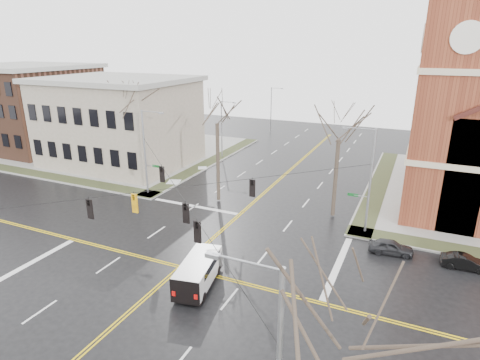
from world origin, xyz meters
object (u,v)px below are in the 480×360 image
at_px(streetlight_north_a, 223,127).
at_px(streetlight_north_b, 272,108).
at_px(signal_pole_ne, 368,178).
at_px(tree_ne, 339,134).
at_px(cargo_van, 199,270).
at_px(signal_pole_nw, 146,150).
at_px(parked_car_a, 391,247).
at_px(tree_nw_far, 132,107).
at_px(tree_nw_near, 217,118).
at_px(parked_car_b, 465,262).
at_px(tree_se, 351,357).

bearing_deg(streetlight_north_a, streetlight_north_b, 90.00).
xyz_separation_m(signal_pole_ne, tree_ne, (-3.12, 2.30, 3.02)).
xyz_separation_m(cargo_van, tree_ne, (5.80, 15.12, 6.85)).
relative_size(signal_pole_nw, parked_car_a, 2.68).
height_order(tree_nw_far, tree_nw_near, tree_nw_far).
xyz_separation_m(cargo_van, parked_car_a, (11.45, 9.85, -0.55)).
bearing_deg(signal_pole_nw, tree_ne, 6.72).
distance_m(parked_car_a, tree_nw_far, 29.88).
distance_m(parked_car_b, tree_nw_far, 34.77).
bearing_deg(cargo_van, streetlight_north_a, 103.28).
bearing_deg(signal_pole_ne, signal_pole_nw, 180.00).
relative_size(parked_car_b, tree_nw_far, 0.26).
distance_m(parked_car_b, tree_nw_near, 24.29).
relative_size(streetlight_north_a, streetlight_north_b, 1.00).
xyz_separation_m(signal_pole_ne, streetlight_north_b, (-21.97, 36.50, -0.48)).
relative_size(signal_pole_nw, tree_nw_near, 0.75).
bearing_deg(signal_pole_ne, tree_se, -84.05).
distance_m(cargo_van, parked_car_b, 19.22).
relative_size(parked_car_a, tree_nw_far, 0.27).
xyz_separation_m(streetlight_north_a, tree_nw_near, (7.16, -15.16, 4.20)).
xyz_separation_m(tree_nw_far, tree_nw_near, (10.87, -0.77, -0.34)).
bearing_deg(tree_ne, tree_nw_near, -175.31).
bearing_deg(parked_car_a, cargo_van, 124.70).
bearing_deg(tree_nw_near, cargo_van, -67.39).
xyz_separation_m(streetlight_north_b, tree_ne, (18.86, -34.20, 3.50)).
distance_m(signal_pole_nw, tree_ne, 19.89).
distance_m(signal_pole_nw, streetlight_north_b, 36.51).
relative_size(streetlight_north_b, tree_ne, 0.73).
height_order(parked_car_b, tree_nw_near, tree_nw_near).
xyz_separation_m(signal_pole_nw, parked_car_a, (25.17, -2.97, -4.38)).
bearing_deg(signal_pole_nw, signal_pole_ne, 0.00).
height_order(tree_nw_near, tree_se, tree_nw_near).
xyz_separation_m(parked_car_a, tree_nw_far, (-28.21, 5.09, 8.43)).
xyz_separation_m(signal_pole_nw, cargo_van, (13.72, -12.82, -3.83)).
relative_size(signal_pole_ne, parked_car_a, 2.68).
distance_m(streetlight_north_a, tree_ne, 23.86).
distance_m(tree_nw_near, tree_se, 31.76).
bearing_deg(signal_pole_ne, parked_car_a, -49.58).
distance_m(streetlight_north_b, tree_se, 66.55).
relative_size(streetlight_north_b, tree_nw_far, 0.64).
bearing_deg(streetlight_north_b, tree_se, -68.26).
bearing_deg(tree_se, signal_pole_nw, 135.09).
distance_m(signal_pole_ne, tree_ne, 4.91).
distance_m(signal_pole_ne, tree_nw_near, 15.34).
distance_m(streetlight_north_a, parked_car_b, 35.71).
distance_m(parked_car_a, parked_car_b, 5.10).
height_order(parked_car_a, tree_nw_near, tree_nw_near).
bearing_deg(streetlight_north_a, tree_se, -59.46).
distance_m(streetlight_north_a, tree_nw_near, 17.28).
distance_m(cargo_van, tree_se, 18.49).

